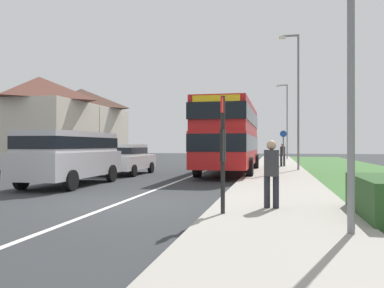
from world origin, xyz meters
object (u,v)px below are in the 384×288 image
object	(u,v)px
pedestrian_at_stop	(271,171)
street_lamp_far	(286,117)
parked_car_white	(126,158)
pedestrian_walking_away	(283,154)
bus_stop_sign	(223,146)
cycle_route_sign	(283,147)
parked_van_silver	(71,153)
street_lamp_mid	(297,94)
double_decker_bus	(230,134)

from	to	relation	value
pedestrian_at_stop	street_lamp_far	size ratio (longest dim) A/B	0.22
parked_car_white	pedestrian_walking_away	distance (m)	11.12
bus_stop_sign	cycle_route_sign	xyz separation A→B (m)	(1.63, 18.34, -0.11)
parked_van_silver	street_lamp_mid	size ratio (longest dim) A/B	0.67
bus_stop_sign	street_lamp_far	bearing A→B (deg)	86.11
bus_stop_sign	cycle_route_sign	size ratio (longest dim) A/B	1.03
pedestrian_walking_away	street_lamp_far	bearing A→B (deg)	87.47
parked_van_silver	pedestrian_at_stop	distance (m)	8.86
double_decker_bus	street_lamp_far	bearing A→B (deg)	79.67
parked_car_white	bus_stop_sign	distance (m)	12.82
bus_stop_sign	street_lamp_far	world-z (taller)	street_lamp_far
parked_car_white	pedestrian_at_stop	distance (m)	12.60
cycle_route_sign	street_lamp_mid	distance (m)	4.64
parked_van_silver	street_lamp_far	xyz separation A→B (m)	(8.81, 26.68, 3.15)
pedestrian_walking_away	cycle_route_sign	distance (m)	0.50
parked_car_white	street_lamp_mid	bearing A→B (deg)	24.08
pedestrian_at_stop	pedestrian_walking_away	xyz separation A→B (m)	(0.59, 17.62, 0.00)
double_decker_bus	pedestrian_walking_away	xyz separation A→B (m)	(2.91, 5.67, -1.17)
double_decker_bus	street_lamp_mid	size ratio (longest dim) A/B	1.30
pedestrian_at_stop	pedestrian_walking_away	world-z (taller)	same
double_decker_bus	bus_stop_sign	xyz separation A→B (m)	(1.32, -12.87, -0.60)
cycle_route_sign	pedestrian_walking_away	bearing A→B (deg)	101.43
bus_stop_sign	cycle_route_sign	world-z (taller)	bus_stop_sign
street_lamp_mid	street_lamp_far	world-z (taller)	street_lamp_mid
double_decker_bus	pedestrian_at_stop	bearing A→B (deg)	-79.02
street_lamp_mid	pedestrian_at_stop	bearing A→B (deg)	-95.31
pedestrian_walking_away	street_lamp_far	distance (m)	14.02
parked_van_silver	parked_car_white	xyz separation A→B (m)	(0.04, 5.55, -0.36)
double_decker_bus	street_lamp_far	size ratio (longest dim) A/B	1.34
parked_van_silver	cycle_route_sign	bearing A→B (deg)	57.39
bus_stop_sign	street_lamp_mid	distance (m)	15.42
double_decker_bus	parked_car_white	distance (m)	5.73
pedestrian_walking_away	parked_van_silver	bearing A→B (deg)	-122.07
parked_van_silver	pedestrian_at_stop	bearing A→B (deg)	-30.67
cycle_route_sign	parked_car_white	bearing A→B (deg)	-138.14
pedestrian_walking_away	street_lamp_mid	bearing A→B (deg)	-78.71
bus_stop_sign	street_lamp_mid	world-z (taller)	street_lamp_mid
street_lamp_mid	parked_car_white	bearing A→B (deg)	-155.92
double_decker_bus	cycle_route_sign	bearing A→B (deg)	61.67
parked_van_silver	bus_stop_sign	world-z (taller)	bus_stop_sign
parked_car_white	parked_van_silver	bearing A→B (deg)	-90.46
cycle_route_sign	street_lamp_far	bearing A→B (deg)	87.67
pedestrian_walking_away	street_lamp_mid	world-z (taller)	street_lamp_mid
double_decker_bus	bus_stop_sign	distance (m)	12.95
pedestrian_at_stop	bus_stop_sign	distance (m)	1.47
double_decker_bus	pedestrian_walking_away	bearing A→B (deg)	62.86
parked_car_white	bus_stop_sign	bearing A→B (deg)	-59.09
cycle_route_sign	street_lamp_mid	xyz separation A→B (m)	(0.67, -3.38, 3.10)
street_lamp_mid	bus_stop_sign	bearing A→B (deg)	-98.75
street_lamp_mid	pedestrian_walking_away	bearing A→B (deg)	101.29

